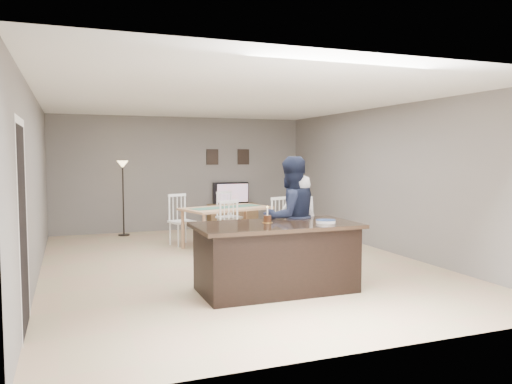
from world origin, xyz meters
name	(u,v)px	position (x,y,z in m)	size (l,w,h in m)	color
floor	(234,263)	(0.00, 0.00, 0.00)	(8.00, 8.00, 0.00)	tan
room_shell	(234,162)	(0.00, 0.00, 1.68)	(8.00, 8.00, 8.00)	slate
kitchen_island	(276,257)	(0.00, -1.80, 0.45)	(2.15, 1.10, 0.90)	black
tv_console	(233,216)	(1.20, 3.77, 0.30)	(1.20, 0.40, 0.60)	brown
television	(232,193)	(1.20, 3.84, 0.86)	(0.91, 0.12, 0.53)	black
tv_screen_glow	(233,193)	(1.20, 3.76, 0.87)	(0.78, 0.78, 0.00)	#D75417
picture_frames	(228,157)	(1.15, 3.98, 1.75)	(1.10, 0.02, 0.38)	black
doorway	(22,209)	(-2.99, -2.30, 1.26)	(0.00, 2.10, 2.65)	black
woman	(299,227)	(0.60, -1.25, 0.75)	(0.55, 0.36, 1.51)	silver
man	(291,218)	(0.46, -1.25, 0.89)	(0.87, 0.67, 1.78)	#161C31
birthday_cake	(267,219)	(-0.08, -1.68, 0.95)	(0.14, 0.14, 0.22)	#EDAF45
plate_stack	(326,221)	(0.64, -1.99, 0.92)	(0.27, 0.27, 0.04)	white
dining_table	(226,214)	(0.31, 1.43, 0.65)	(2.07, 2.26, 1.02)	tan
floor_lamp	(123,178)	(-1.42, 3.58, 1.30)	(0.25, 0.25, 1.67)	black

